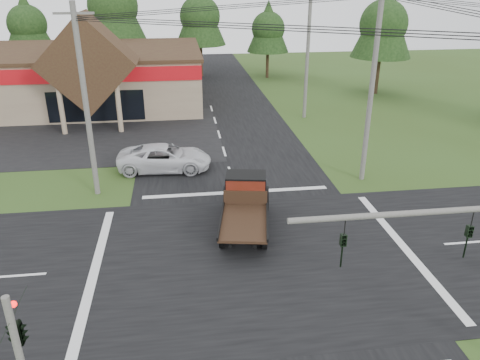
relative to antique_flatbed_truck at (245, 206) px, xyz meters
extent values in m
plane|color=#324819|center=(0.10, -2.73, -1.25)|extent=(120.00, 120.00, 0.00)
cube|color=black|center=(0.10, -2.73, -1.24)|extent=(12.00, 120.00, 0.02)
cube|color=black|center=(0.10, -2.73, -1.24)|extent=(120.00, 12.00, 0.02)
cube|color=black|center=(-13.90, 16.27, -1.23)|extent=(28.00, 14.00, 0.02)
cube|color=gray|center=(-15.90, 27.27, 1.25)|extent=(30.00, 15.00, 5.00)
cube|color=#392017|center=(-15.90, 27.27, 3.80)|extent=(30.40, 15.40, 0.30)
cube|color=#A10C12|center=(-15.90, 19.72, 2.85)|extent=(30.00, 0.12, 1.20)
cube|color=#392017|center=(-9.90, 18.77, 4.05)|extent=(7.78, 4.00, 7.78)
cylinder|color=gray|center=(-12.10, 17.07, 0.75)|extent=(0.40, 0.40, 4.00)
cylinder|color=gray|center=(-7.70, 17.07, 0.75)|extent=(0.40, 0.40, 4.00)
cube|color=black|center=(-9.90, 19.75, 0.25)|extent=(8.00, 0.08, 2.60)
cylinder|color=#595651|center=(3.60, -10.23, 4.75)|extent=(8.00, 0.16, 0.16)
imported|color=black|center=(4.60, -10.23, 3.75)|extent=(0.16, 0.20, 1.00)
imported|color=black|center=(1.10, -10.23, 3.75)|extent=(0.16, 0.20, 1.00)
imported|color=black|center=(-7.40, -10.03, 2.45)|extent=(0.53, 2.48, 1.00)
sphere|color=#FF0C0C|center=(-7.40, -9.88, 2.65)|extent=(0.18, 0.18, 0.18)
cylinder|color=#595651|center=(-7.90, 5.27, 4.00)|extent=(0.30, 0.30, 10.50)
cube|color=#595651|center=(-7.90, 5.27, 8.65)|extent=(2.00, 0.12, 0.12)
cylinder|color=#595651|center=(8.10, 5.27, 4.50)|extent=(0.30, 0.30, 11.50)
cylinder|color=#595651|center=(8.10, 19.27, 4.35)|extent=(0.30, 0.30, 11.20)
cylinder|color=#332316|center=(-19.90, 39.27, 0.50)|extent=(0.36, 0.36, 3.50)
cone|color=black|center=(-19.90, 39.27, 5.55)|extent=(5.60, 5.60, 6.60)
sphere|color=black|center=(-19.90, 39.27, 5.25)|extent=(4.40, 4.40, 4.40)
cylinder|color=#332316|center=(-9.90, 38.27, 1.03)|extent=(0.36, 0.36, 4.55)
cone|color=black|center=(-9.90, 38.27, 7.59)|extent=(7.28, 7.28, 8.58)
sphere|color=black|center=(-9.90, 38.27, 7.20)|extent=(5.72, 5.72, 5.72)
cylinder|color=#332316|center=(0.10, 39.27, 0.68)|extent=(0.36, 0.36, 3.85)
cone|color=black|center=(0.10, 39.27, 6.23)|extent=(6.16, 6.16, 7.26)
sphere|color=black|center=(0.10, 39.27, 5.90)|extent=(4.84, 4.84, 4.84)
cylinder|color=#332316|center=(8.10, 37.27, 0.33)|extent=(0.36, 0.36, 3.15)
cone|color=black|center=(8.10, 37.27, 4.87)|extent=(5.04, 5.04, 5.94)
sphere|color=black|center=(8.10, 37.27, 4.60)|extent=(3.96, 3.96, 3.96)
cylinder|color=#332316|center=(18.10, 27.27, 0.68)|extent=(0.36, 0.36, 3.85)
cone|color=black|center=(18.10, 27.27, 6.23)|extent=(6.16, 6.16, 7.26)
sphere|color=black|center=(18.10, 27.27, 5.90)|extent=(4.84, 4.84, 4.84)
imported|color=silver|center=(-4.05, 8.41, -0.42)|extent=(6.13, 3.16, 1.65)
camera|label=1|loc=(-2.93, -20.22, 10.34)|focal=35.00mm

